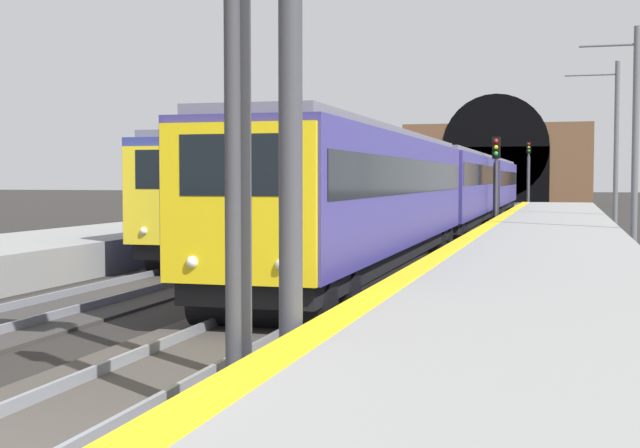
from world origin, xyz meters
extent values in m
cube|color=yellow|center=(0.00, -2.41, 0.92)|extent=(112.00, 0.50, 0.01)
cube|color=navy|center=(15.88, 0.00, 2.26)|extent=(18.63, 2.81, 2.72)
cube|color=black|center=(15.88, 0.00, 2.65)|extent=(17.89, 2.83, 0.84)
cube|color=slate|center=(15.88, 0.00, 3.72)|extent=(18.07, 2.39, 0.20)
cube|color=black|center=(15.88, 0.00, 0.73)|extent=(18.26, 2.48, 0.48)
cylinder|color=black|center=(7.69, -0.03, 0.43)|extent=(0.86, 2.52, 0.85)
cylinder|color=black|center=(9.49, -0.02, 0.43)|extent=(0.86, 2.52, 0.85)
cylinder|color=black|center=(22.27, 0.02, 0.43)|extent=(0.86, 2.52, 0.85)
cylinder|color=black|center=(24.07, 0.03, 0.43)|extent=(0.86, 2.52, 0.85)
cube|color=yellow|center=(6.53, -0.04, 2.19)|extent=(0.13, 2.62, 2.58)
cube|color=black|center=(6.48, -0.04, 2.81)|extent=(0.05, 1.91, 0.98)
sphere|color=#F2EACC|center=(6.47, -0.79, 1.25)|extent=(0.20, 0.20, 0.20)
sphere|color=#F2EACC|center=(6.47, 0.72, 1.25)|extent=(0.20, 0.20, 0.20)
cube|color=navy|center=(35.04, 0.00, 2.26)|extent=(18.63, 2.81, 2.72)
cube|color=black|center=(35.04, 0.00, 2.75)|extent=(17.89, 2.83, 0.89)
cube|color=slate|center=(35.04, 0.00, 3.72)|extent=(18.07, 2.39, 0.20)
cube|color=black|center=(35.04, 0.00, 0.73)|extent=(18.26, 2.48, 0.48)
cylinder|color=black|center=(26.97, -0.03, 0.43)|extent=(0.86, 2.52, 0.85)
cylinder|color=black|center=(28.77, -0.02, 0.43)|extent=(0.86, 2.52, 0.85)
cylinder|color=black|center=(41.31, 0.02, 0.43)|extent=(0.86, 2.52, 0.85)
cylinder|color=black|center=(43.11, 0.03, 0.43)|extent=(0.86, 2.52, 0.85)
cube|color=navy|center=(54.20, 0.00, 2.26)|extent=(18.63, 2.81, 2.72)
cube|color=black|center=(54.20, 0.00, 2.57)|extent=(17.89, 2.83, 0.89)
cube|color=slate|center=(54.20, 0.00, 3.72)|extent=(18.07, 2.39, 0.20)
cube|color=black|center=(54.20, 0.00, 0.73)|extent=(18.26, 2.48, 0.48)
cylinder|color=black|center=(46.02, -0.03, 0.43)|extent=(0.86, 2.52, 0.85)
cylinder|color=black|center=(47.82, -0.02, 0.43)|extent=(0.86, 2.52, 0.85)
cylinder|color=black|center=(60.59, 0.02, 0.43)|extent=(0.86, 2.52, 0.85)
cylinder|color=black|center=(62.39, 0.03, 0.43)|extent=(0.86, 2.52, 0.85)
cube|color=navy|center=(23.42, 4.53, 2.27)|extent=(19.38, 2.94, 2.73)
cube|color=black|center=(23.42, 4.53, 2.57)|extent=(18.60, 2.96, 0.95)
cube|color=slate|center=(23.42, 4.53, 3.74)|extent=(18.79, 2.51, 0.20)
cube|color=black|center=(23.42, 4.53, 0.73)|extent=(18.99, 2.60, 0.48)
cylinder|color=black|center=(15.11, 4.48, 0.43)|extent=(0.87, 2.61, 0.86)
cylinder|color=black|center=(16.91, 4.49, 0.43)|extent=(0.87, 2.61, 0.86)
cylinder|color=black|center=(29.93, 4.56, 0.43)|extent=(0.87, 2.61, 0.86)
cylinder|color=black|center=(31.73, 4.57, 0.43)|extent=(0.87, 2.61, 0.86)
cube|color=yellow|center=(13.70, 4.47, 2.16)|extent=(0.13, 2.72, 2.50)
cube|color=black|center=(13.65, 4.47, 2.82)|extent=(0.05, 1.99, 0.98)
sphere|color=#F2EACC|center=(13.64, 3.69, 1.26)|extent=(0.20, 0.20, 0.20)
sphere|color=#F2EACC|center=(13.64, 5.25, 1.26)|extent=(0.20, 0.20, 0.20)
cube|color=navy|center=(43.44, 4.53, 2.27)|extent=(19.38, 2.94, 2.73)
cube|color=black|center=(43.44, 4.53, 2.71)|extent=(18.60, 2.96, 0.92)
cube|color=slate|center=(43.44, 4.53, 3.74)|extent=(18.79, 2.51, 0.20)
cube|color=black|center=(43.44, 4.53, 0.73)|extent=(18.99, 2.60, 0.48)
cylinder|color=black|center=(35.24, 4.48, 0.43)|extent=(0.87, 2.61, 0.86)
cylinder|color=black|center=(37.04, 4.49, 0.43)|extent=(0.87, 2.61, 0.86)
cylinder|color=black|center=(49.84, 4.56, 0.43)|extent=(0.87, 2.61, 0.86)
cylinder|color=black|center=(51.64, 4.57, 0.43)|extent=(0.87, 2.61, 0.86)
cube|color=navy|center=(63.45, 4.53, 2.27)|extent=(19.38, 2.94, 2.73)
cube|color=black|center=(63.45, 4.53, 2.68)|extent=(18.60, 2.96, 0.89)
cube|color=slate|center=(63.45, 4.53, 3.74)|extent=(18.79, 2.51, 0.20)
cube|color=black|center=(63.45, 4.53, 0.73)|extent=(18.99, 2.60, 0.48)
cylinder|color=black|center=(55.27, 4.48, 0.43)|extent=(0.87, 2.61, 0.86)
cylinder|color=black|center=(57.07, 4.49, 0.43)|extent=(0.87, 2.61, 0.86)
cylinder|color=black|center=(69.84, 4.56, 0.43)|extent=(0.87, 2.61, 0.86)
cylinder|color=black|center=(71.64, 4.57, 0.43)|extent=(0.87, 2.61, 0.86)
cylinder|color=#38383D|center=(1.85, -1.80, 2.39)|extent=(0.16, 0.16, 4.78)
cube|color=#38383D|center=(1.99, -1.80, 2.39)|extent=(0.04, 0.28, 4.30)
cylinder|color=#38383D|center=(36.41, -1.80, 1.76)|extent=(0.16, 0.16, 3.53)
cube|color=black|center=(36.41, -1.80, 4.05)|extent=(0.20, 0.38, 1.05)
cube|color=#38383D|center=(36.55, -1.80, 1.76)|extent=(0.04, 0.28, 3.17)
sphere|color=red|center=(36.28, -1.80, 4.38)|extent=(0.20, 0.20, 0.20)
sphere|color=yellow|center=(36.28, -1.80, 4.08)|extent=(0.20, 0.20, 0.20)
sphere|color=green|center=(36.28, -1.80, 3.78)|extent=(0.20, 0.20, 0.20)
cylinder|color=#4C4C54|center=(74.61, -1.80, 2.40)|extent=(0.16, 0.16, 4.81)
cube|color=black|center=(74.61, -1.80, 5.33)|extent=(0.20, 0.38, 1.05)
cube|color=#4C4C54|center=(74.75, -1.80, 2.40)|extent=(0.04, 0.28, 4.33)
sphere|color=red|center=(74.48, -1.80, 5.66)|extent=(0.20, 0.20, 0.20)
sphere|color=yellow|center=(74.48, -1.80, 5.36)|extent=(0.20, 0.20, 0.20)
sphere|color=green|center=(74.48, -1.80, 5.06)|extent=(0.20, 0.20, 0.20)
cylinder|color=#3F3F47|center=(3.27, -1.96, 3.24)|extent=(0.28, 0.28, 6.49)
cube|color=brown|center=(90.27, 2.26, 4.25)|extent=(2.62, 20.24, 8.50)
cube|color=black|center=(88.92, 2.26, 2.98)|extent=(0.12, 11.33, 5.95)
cylinder|color=black|center=(88.92, 2.26, 5.95)|extent=(0.12, 11.33, 11.33)
cylinder|color=#595B60|center=(24.49, -7.26, 3.81)|extent=(0.22, 0.22, 7.63)
cylinder|color=#595B60|center=(24.49, -6.33, 7.03)|extent=(0.08, 1.85, 0.08)
cylinder|color=#595B60|center=(35.92, -7.26, 3.97)|extent=(0.22, 0.22, 7.94)
cylinder|color=#595B60|center=(35.92, -6.09, 7.34)|extent=(0.08, 2.33, 0.08)
camera|label=1|loc=(-6.38, -5.03, 2.61)|focal=48.95mm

